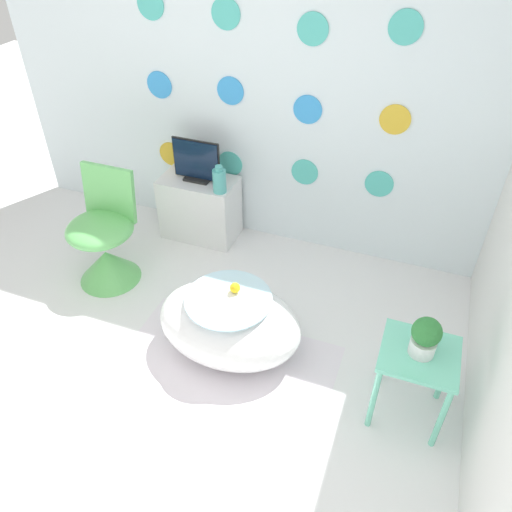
% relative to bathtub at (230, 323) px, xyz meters
% --- Properties ---
extents(ground_plane, '(12.00, 12.00, 0.00)m').
position_rel_bathtub_xyz_m(ground_plane, '(-0.20, -0.94, -0.22)').
color(ground_plane, white).
extents(wall_back_dotted, '(4.21, 0.05, 2.60)m').
position_rel_bathtub_xyz_m(wall_back_dotted, '(-0.20, 1.28, 1.07)').
color(wall_back_dotted, white).
rests_on(wall_back_dotted, ground_plane).
extents(rug, '(1.31, 0.76, 0.01)m').
position_rel_bathtub_xyz_m(rug, '(0.03, -0.12, -0.22)').
color(rug, silver).
rests_on(rug, ground_plane).
extents(bathtub, '(0.89, 0.63, 0.44)m').
position_rel_bathtub_xyz_m(bathtub, '(0.00, 0.00, 0.00)').
color(bathtub, white).
rests_on(bathtub, ground_plane).
extents(rubber_duck, '(0.06, 0.07, 0.07)m').
position_rel_bathtub_xyz_m(rubber_duck, '(0.02, 0.05, 0.26)').
color(rubber_duck, yellow).
rests_on(rubber_duck, bathtub).
extents(chair, '(0.47, 0.47, 0.83)m').
position_rel_bathtub_xyz_m(chair, '(-1.10, 0.33, 0.06)').
color(chair, '#66C166').
rests_on(chair, ground_plane).
extents(tv_cabinet, '(0.59, 0.34, 0.51)m').
position_rel_bathtub_xyz_m(tv_cabinet, '(-0.70, 1.06, 0.03)').
color(tv_cabinet, silver).
rests_on(tv_cabinet, ground_plane).
extents(tv, '(0.38, 0.12, 0.33)m').
position_rel_bathtub_xyz_m(tv, '(-0.70, 1.06, 0.43)').
color(tv, black).
rests_on(tv, tv_cabinet).
extents(vase, '(0.10, 0.10, 0.21)m').
position_rel_bathtub_xyz_m(vase, '(-0.47, 0.96, 0.38)').
color(vase, '#51B2AD').
rests_on(vase, tv_cabinet).
extents(side_table, '(0.39, 0.37, 0.49)m').
position_rel_bathtub_xyz_m(side_table, '(1.09, -0.08, 0.17)').
color(side_table, '#72D8B7').
rests_on(side_table, ground_plane).
extents(potted_plant_left, '(0.15, 0.15, 0.23)m').
position_rel_bathtub_xyz_m(potted_plant_left, '(1.09, -0.08, 0.38)').
color(potted_plant_left, white).
rests_on(potted_plant_left, side_table).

